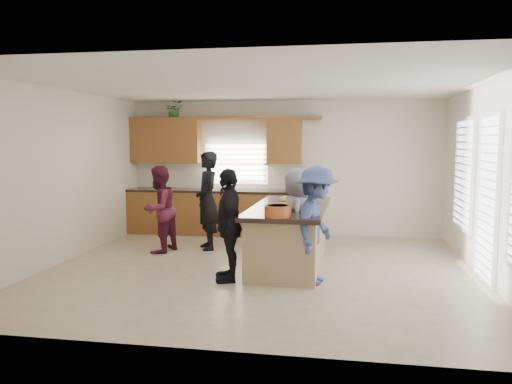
% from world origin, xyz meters
% --- Properties ---
extents(floor, '(6.50, 6.50, 0.00)m').
position_xyz_m(floor, '(0.00, 0.00, 0.00)').
color(floor, beige).
rests_on(floor, ground).
extents(room_shell, '(6.52, 6.02, 2.81)m').
position_xyz_m(room_shell, '(0.00, 0.00, 1.90)').
color(room_shell, silver).
rests_on(room_shell, ground).
extents(back_cabinetry, '(4.08, 0.66, 2.46)m').
position_xyz_m(back_cabinetry, '(-1.47, 2.73, 0.91)').
color(back_cabinetry, '#935E2A').
rests_on(back_cabinetry, ground).
extents(right_wall_glazing, '(0.06, 4.00, 2.25)m').
position_xyz_m(right_wall_glazing, '(3.22, -0.13, 1.34)').
color(right_wall_glazing, white).
rests_on(right_wall_glazing, ground).
extents(island, '(1.21, 2.73, 0.95)m').
position_xyz_m(island, '(0.42, 0.39, 0.45)').
color(island, tan).
rests_on(island, ground).
extents(platter_front, '(0.46, 0.46, 0.19)m').
position_xyz_m(platter_front, '(0.34, -0.11, 0.98)').
color(platter_front, black).
rests_on(platter_front, island).
extents(platter_mid, '(0.46, 0.46, 0.19)m').
position_xyz_m(platter_mid, '(0.64, 0.81, 0.98)').
color(platter_mid, black).
rests_on(platter_mid, island).
extents(platter_back, '(0.35, 0.35, 0.14)m').
position_xyz_m(platter_back, '(0.34, 0.90, 0.98)').
color(platter_back, black).
rests_on(platter_back, island).
extents(salad_bowl, '(0.36, 0.36, 0.16)m').
position_xyz_m(salad_bowl, '(0.38, -0.78, 1.04)').
color(salad_bowl, '#BB5122').
rests_on(salad_bowl, island).
extents(clear_cup, '(0.07, 0.07, 0.10)m').
position_xyz_m(clear_cup, '(0.75, -0.50, 1.00)').
color(clear_cup, white).
rests_on(clear_cup, island).
extents(plate_stack, '(0.22, 0.22, 0.05)m').
position_xyz_m(plate_stack, '(0.40, 1.20, 0.97)').
color(plate_stack, '#C796DA').
rests_on(plate_stack, island).
extents(flower_vase, '(0.14, 0.14, 0.42)m').
position_xyz_m(flower_vase, '(0.60, 1.64, 1.18)').
color(flower_vase, silver).
rests_on(flower_vase, island).
extents(potted_plant, '(0.45, 0.42, 0.40)m').
position_xyz_m(potted_plant, '(-2.30, 2.82, 2.60)').
color(potted_plant, '#2F6A2A').
rests_on(potted_plant, back_cabinetry).
extents(woman_left_back, '(0.69, 0.78, 1.78)m').
position_xyz_m(woman_left_back, '(-1.17, 1.27, 0.89)').
color(woman_left_back, black).
rests_on(woman_left_back, ground).
extents(woman_left_mid, '(0.77, 0.88, 1.54)m').
position_xyz_m(woman_left_mid, '(-1.95, 0.88, 0.77)').
color(woman_left_mid, '#5B1B2F').
rests_on(woman_left_mid, ground).
extents(woman_left_front, '(0.60, 1.00, 1.59)m').
position_xyz_m(woman_left_front, '(-0.33, -0.66, 0.80)').
color(woman_left_front, black).
rests_on(woman_left_front, ground).
extents(woman_right_back, '(0.83, 1.16, 1.63)m').
position_xyz_m(woman_right_back, '(0.88, -0.56, 0.82)').
color(woman_right_back, '#404F8B').
rests_on(woman_right_back, ground).
extents(woman_right_front, '(0.51, 0.78, 1.57)m').
position_xyz_m(woman_right_front, '(0.57, 0.06, 0.78)').
color(woman_right_front, slate).
rests_on(woman_right_front, ground).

